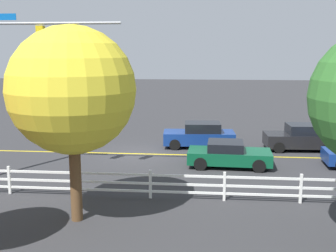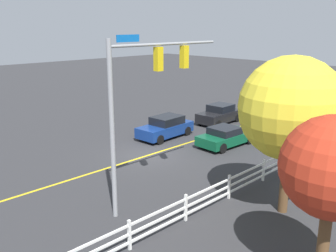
# 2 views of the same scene
# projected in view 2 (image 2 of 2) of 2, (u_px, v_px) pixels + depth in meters

# --- Properties ---
(ground_plane) EXTENTS (120.00, 120.00, 0.00)m
(ground_plane) POSITION_uv_depth(u_px,v_px,m) (149.00, 155.00, 22.82)
(ground_plane) COLOR #2D2D30
(lane_center_stripe) EXTENTS (28.00, 0.16, 0.01)m
(lane_center_stripe) POSITION_uv_depth(u_px,v_px,m) (193.00, 141.00, 25.52)
(lane_center_stripe) COLOR gold
(lane_center_stripe) RESTS_ON ground_plane
(signal_assembly) EXTENTS (6.14, 0.38, 7.32)m
(signal_assembly) POSITION_uv_depth(u_px,v_px,m) (143.00, 90.00, 15.32)
(signal_assembly) COLOR gray
(signal_assembly) RESTS_ON ground_plane
(car_0) EXTENTS (4.04, 2.08, 1.52)m
(car_0) POSITION_uv_depth(u_px,v_px,m) (219.00, 114.00, 30.11)
(car_0) COLOR black
(car_0) RESTS_ON ground_plane
(car_1) EXTENTS (4.32, 2.09, 1.50)m
(car_1) POSITION_uv_depth(u_px,v_px,m) (166.00, 127.00, 26.29)
(car_1) COLOR navy
(car_1) RESTS_ON ground_plane
(car_2) EXTENTS (3.99, 1.99, 1.32)m
(car_2) POSITION_uv_depth(u_px,v_px,m) (274.00, 118.00, 29.32)
(car_2) COLOR navy
(car_2) RESTS_ON ground_plane
(car_3) EXTENTS (4.19, 2.08, 1.28)m
(car_3) POSITION_uv_depth(u_px,v_px,m) (226.00, 136.00, 24.48)
(car_3) COLOR #0C4C2D
(car_3) RESTS_ON ground_plane
(white_rail_fence) EXTENTS (26.10, 0.10, 1.15)m
(white_rail_fence) POSITION_uv_depth(u_px,v_px,m) (278.00, 162.00, 19.88)
(white_rail_fence) COLOR white
(white_rail_fence) RESTS_ON ground_plane
(tree_0) EXTENTS (3.03, 3.03, 5.28)m
(tree_0) POSITION_uv_depth(u_px,v_px,m) (332.00, 168.00, 10.61)
(tree_0) COLOR brown
(tree_0) RESTS_ON ground_plane
(tree_2) EXTENTS (4.21, 4.21, 6.59)m
(tree_2) POSITION_uv_depth(u_px,v_px,m) (291.00, 109.00, 14.77)
(tree_2) COLOR brown
(tree_2) RESTS_ON ground_plane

